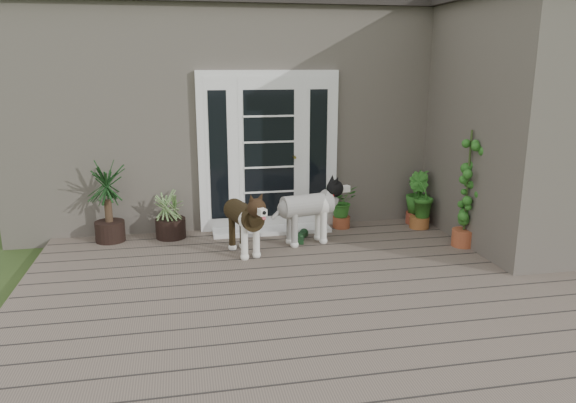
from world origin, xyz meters
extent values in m
cube|color=#6B5B4C|center=(0.00, 0.40, 0.06)|extent=(6.20, 4.60, 0.12)
cube|color=#665E54|center=(0.00, 4.65, 1.55)|extent=(7.40, 4.00, 3.10)
cube|color=#2D2826|center=(0.00, 4.65, 3.20)|extent=(7.60, 4.20, 0.20)
cube|color=#665E54|center=(2.90, 1.50, 1.55)|extent=(1.60, 2.40, 3.10)
cube|color=white|center=(-0.20, 2.60, 1.19)|extent=(1.90, 0.14, 2.15)
cube|color=white|center=(-0.20, 2.40, 0.14)|extent=(1.60, 0.40, 0.05)
imported|color=#295E1B|center=(0.79, 2.40, 0.38)|extent=(0.51, 0.51, 0.52)
imported|color=#1B4D16|center=(1.85, 2.17, 0.40)|extent=(0.53, 0.53, 0.57)
imported|color=#195919|center=(1.91, 2.40, 0.44)|extent=(0.42, 0.42, 0.64)
camera|label=1|loc=(-1.36, -4.65, 2.35)|focal=34.04mm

